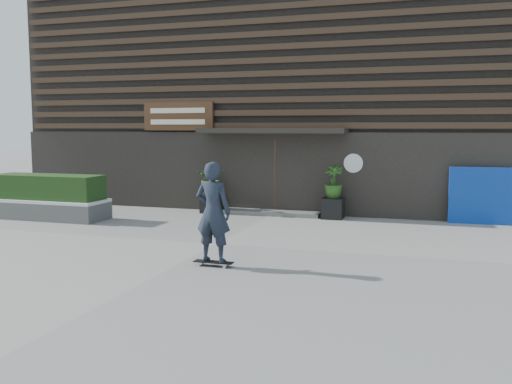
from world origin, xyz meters
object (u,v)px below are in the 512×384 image
(raised_bed, at_px, (49,210))
(skateboarder, at_px, (213,212))
(blue_tarp, at_px, (481,196))
(planter_pot_right, at_px, (333,208))
(planter_pot_left, at_px, (212,203))

(raised_bed, bearing_deg, skateboarder, -29.66)
(raised_bed, relative_size, blue_tarp, 2.10)
(blue_tarp, distance_m, skateboarder, 8.44)
(planter_pot_right, bearing_deg, skateboarder, -100.52)
(planter_pot_right, bearing_deg, raised_bed, -162.36)
(planter_pot_right, distance_m, raised_bed, 8.30)
(planter_pot_left, distance_m, blue_tarp, 7.83)
(blue_tarp, xyz_separation_m, skateboarder, (-5.19, -6.65, 0.27))
(raised_bed, xyz_separation_m, blue_tarp, (11.92, 2.82, 0.53))
(planter_pot_right, height_order, skateboarder, skateboarder)
(planter_pot_left, relative_size, raised_bed, 0.17)
(planter_pot_left, bearing_deg, raised_bed, -148.54)
(planter_pot_left, distance_m, raised_bed, 4.82)
(raised_bed, height_order, blue_tarp, blue_tarp)
(raised_bed, bearing_deg, planter_pot_right, 17.64)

